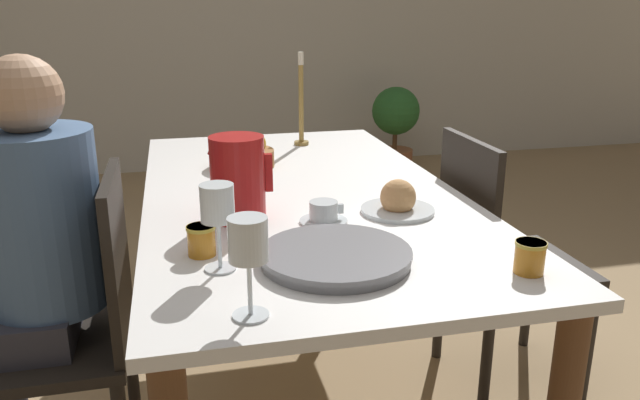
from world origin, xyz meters
TOP-DOWN VIEW (x-y plane):
  - ground_plane at (0.00, 0.00)m, footprint 20.00×20.00m
  - wall_back at (0.00, 3.22)m, footprint 10.00×0.06m
  - dining_table at (0.00, 0.00)m, footprint 0.95×1.76m
  - chair_person_side at (-0.66, -0.26)m, footprint 0.42×0.42m
  - chair_opposite at (0.66, -0.07)m, footprint 0.42×0.42m
  - person_seated at (-0.75, -0.22)m, footprint 0.39×0.41m
  - red_pitcher at (-0.21, -0.22)m, footprint 0.17×0.15m
  - wine_glass_water at (-0.29, -0.55)m, footprint 0.07×0.07m
  - wine_glass_juice at (-0.25, -0.78)m, footprint 0.07×0.07m
  - teacup_near_person at (0.00, -0.30)m, footprint 0.13×0.13m
  - serving_tray at (-0.04, -0.57)m, footprint 0.34×0.34m
  - bread_plate at (0.22, -0.27)m, footprint 0.21×0.21m
  - jam_jar_amber at (0.36, -0.72)m, footprint 0.07×0.07m
  - jam_jar_red at (-0.33, -0.46)m, footprint 0.07×0.07m
  - fruit_bowl at (-0.14, 0.33)m, footprint 0.23×0.23m
  - candlestick_tall at (0.13, 0.63)m, footprint 0.06×0.06m
  - potted_plant at (1.30, 2.69)m, footprint 0.37×0.37m

SIDE VIEW (x-z plane):
  - ground_plane at x=0.00m, z-range 0.00..0.00m
  - potted_plant at x=1.30m, z-range 0.06..0.74m
  - chair_person_side at x=-0.66m, z-range 0.03..0.92m
  - chair_opposite at x=0.66m, z-range 0.03..0.92m
  - dining_table at x=0.00m, z-range 0.27..1.01m
  - person_seated at x=-0.75m, z-range 0.11..1.29m
  - serving_tray at x=-0.04m, z-range 0.74..0.77m
  - teacup_near_person at x=0.00m, z-range 0.73..0.79m
  - bread_plate at x=0.22m, z-range 0.72..0.82m
  - jam_jar_amber at x=0.36m, z-range 0.74..0.81m
  - jam_jar_red at x=-0.33m, z-range 0.74..0.81m
  - fruit_bowl at x=-0.14m, z-range 0.72..0.84m
  - red_pitcher at x=-0.21m, z-range 0.74..0.96m
  - wine_glass_juice at x=-0.25m, z-range 0.78..0.98m
  - wine_glass_water at x=-0.29m, z-range 0.78..0.98m
  - candlestick_tall at x=0.13m, z-range 0.70..1.07m
  - wall_back at x=0.00m, z-range 0.00..2.60m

